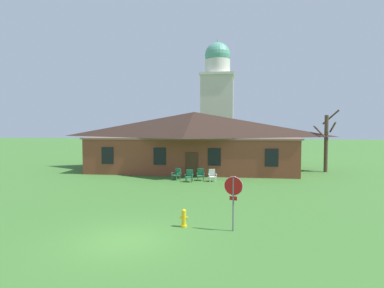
# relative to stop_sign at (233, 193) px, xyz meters

# --- Properties ---
(ground_plane) EXTENTS (200.00, 200.00, 0.00)m
(ground_plane) POSITION_rel_stop_sign_xyz_m (-4.14, -1.76, -1.62)
(ground_plane) COLOR #3D702D
(brick_building) EXTENTS (19.97, 10.40, 5.84)m
(brick_building) POSITION_rel_stop_sign_xyz_m (-4.14, 19.11, 1.36)
(brick_building) COLOR brown
(brick_building) RESTS_ON ground
(dome_tower) EXTENTS (5.18, 5.18, 18.02)m
(dome_tower) POSITION_rel_stop_sign_xyz_m (-2.80, 36.31, 6.57)
(dome_tower) COLOR beige
(dome_tower) RESTS_ON ground
(stop_sign) EXTENTS (0.78, 0.23, 2.31)m
(stop_sign) POSITION_rel_stop_sign_xyz_m (0.00, 0.00, 0.00)
(stop_sign) COLOR slate
(stop_sign) RESTS_ON ground
(lawn_chair_by_porch) EXTENTS (0.82, 0.85, 0.96)m
(lawn_chair_by_porch) POSITION_rel_stop_sign_xyz_m (-4.70, 12.36, -1.12)
(lawn_chair_by_porch) COLOR #28704C
(lawn_chair_by_porch) RESTS_ON ground
(lawn_chair_near_door) EXTENTS (0.66, 0.69, 0.96)m
(lawn_chair_near_door) POSITION_rel_stop_sign_xyz_m (-3.55, 11.57, -1.12)
(lawn_chair_near_door) COLOR #28704C
(lawn_chair_near_door) RESTS_ON ground
(lawn_chair_left_end) EXTENTS (0.69, 0.73, 0.96)m
(lawn_chair_left_end) POSITION_rel_stop_sign_xyz_m (-2.73, 12.33, -1.12)
(lawn_chair_left_end) COLOR #28704C
(lawn_chair_left_end) RESTS_ON ground
(lawn_chair_middle) EXTENTS (0.74, 0.78, 0.96)m
(lawn_chair_middle) POSITION_rel_stop_sign_xyz_m (-1.77, 12.01, -1.12)
(lawn_chair_middle) COLOR silver
(lawn_chair_middle) RESTS_ON ground
(bare_tree_beside_building) EXTENTS (2.36, 2.34, 5.99)m
(bare_tree_beside_building) POSITION_rel_stop_sign_xyz_m (8.66, 18.78, 1.41)
(bare_tree_beside_building) COLOR brown
(bare_tree_beside_building) RESTS_ON ground
(fire_hydrant) EXTENTS (0.36, 0.28, 0.79)m
(fire_hydrant) POSITION_rel_stop_sign_xyz_m (-2.14, 0.27, -1.24)
(fire_hydrant) COLOR gold
(fire_hydrant) RESTS_ON ground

